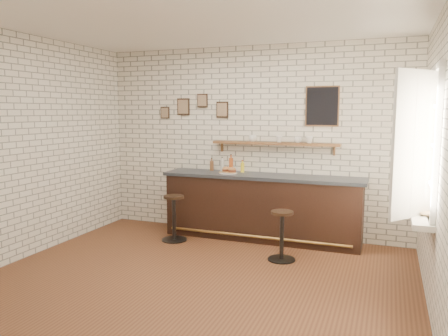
{
  "coord_description": "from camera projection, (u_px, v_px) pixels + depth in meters",
  "views": [
    {
      "loc": [
        2.06,
        -4.69,
        1.98
      ],
      "look_at": [
        -0.06,
        0.9,
        1.2
      ],
      "focal_mm": 35.0,
      "sensor_mm": 36.0,
      "label": 1
    }
  ],
  "objects": [
    {
      "name": "ground",
      "position": [
        203.0,
        274.0,
        5.33
      ],
      "size": [
        5.0,
        5.0,
        0.0
      ],
      "primitive_type": "plane",
      "color": "brown",
      "rests_on": "ground"
    },
    {
      "name": "bar_counter",
      "position": [
        262.0,
        207.0,
        6.75
      ],
      "size": [
        3.1,
        0.65,
        1.01
      ],
      "color": "black",
      "rests_on": "ground"
    },
    {
      "name": "sandwich_plate",
      "position": [
        228.0,
        173.0,
        6.84
      ],
      "size": [
        0.28,
        0.28,
        0.01
      ],
      "primitive_type": "cylinder",
      "color": "white",
      "rests_on": "bar_counter"
    },
    {
      "name": "ciabatta_sandwich",
      "position": [
        229.0,
        170.0,
        6.83
      ],
      "size": [
        0.27,
        0.19,
        0.08
      ],
      "color": "#B8824B",
      "rests_on": "sandwich_plate"
    },
    {
      "name": "potato_chips",
      "position": [
        228.0,
        172.0,
        6.84
      ],
      "size": [
        0.26,
        0.18,
        0.0
      ],
      "color": "#E0B64F",
      "rests_on": "sandwich_plate"
    },
    {
      "name": "bitters_bottle_brown",
      "position": [
        212.0,
        165.0,
        7.14
      ],
      "size": [
        0.06,
        0.06,
        0.21
      ],
      "color": "brown",
      "rests_on": "bar_counter"
    },
    {
      "name": "bitters_bottle_white",
      "position": [
        222.0,
        165.0,
        7.08
      ],
      "size": [
        0.06,
        0.06,
        0.23
      ],
      "color": "beige",
      "rests_on": "bar_counter"
    },
    {
      "name": "bitters_bottle_amber",
      "position": [
        231.0,
        164.0,
        7.02
      ],
      "size": [
        0.07,
        0.07,
        0.28
      ],
      "color": "#AB491B",
      "rests_on": "bar_counter"
    },
    {
      "name": "condiment_bottle_yellow",
      "position": [
        242.0,
        167.0,
        6.96
      ],
      "size": [
        0.06,
        0.06,
        0.19
      ],
      "color": "yellow",
      "rests_on": "bar_counter"
    },
    {
      "name": "bar_stool_left",
      "position": [
        174.0,
        216.0,
        6.68
      ],
      "size": [
        0.39,
        0.39,
        0.7
      ],
      "color": "black",
      "rests_on": "ground"
    },
    {
      "name": "bar_stool_right",
      "position": [
        282.0,
        234.0,
        5.8
      ],
      "size": [
        0.37,
        0.37,
        0.67
      ],
      "color": "black",
      "rests_on": "ground"
    },
    {
      "name": "wall_shelf",
      "position": [
        275.0,
        144.0,
        6.76
      ],
      "size": [
        2.0,
        0.18,
        0.18
      ],
      "color": "brown",
      "rests_on": "ground"
    },
    {
      "name": "shelf_cup_a",
      "position": [
        253.0,
        138.0,
        6.87
      ],
      "size": [
        0.13,
        0.13,
        0.1
      ],
      "primitive_type": "imported",
      "rotation": [
        0.0,
        0.0,
        -0.06
      ],
      "color": "white",
      "rests_on": "wall_shelf"
    },
    {
      "name": "shelf_cup_b",
      "position": [
        279.0,
        139.0,
        6.72
      ],
      "size": [
        0.15,
        0.15,
        0.1
      ],
      "primitive_type": "imported",
      "rotation": [
        0.0,
        0.0,
        0.57
      ],
      "color": "white",
      "rests_on": "wall_shelf"
    },
    {
      "name": "shelf_cup_c",
      "position": [
        298.0,
        140.0,
        6.62
      ],
      "size": [
        0.13,
        0.13,
        0.09
      ],
      "primitive_type": "imported",
      "rotation": [
        0.0,
        0.0,
        1.74
      ],
      "color": "white",
      "rests_on": "wall_shelf"
    },
    {
      "name": "shelf_cup_d",
      "position": [
        309.0,
        140.0,
        6.56
      ],
      "size": [
        0.13,
        0.13,
        0.1
      ],
      "primitive_type": "imported",
      "rotation": [
        0.0,
        0.0,
        0.25
      ],
      "color": "white",
      "rests_on": "wall_shelf"
    },
    {
      "name": "back_wall_decor",
      "position": [
        266.0,
        107.0,
        6.82
      ],
      "size": [
        2.96,
        0.02,
        0.56
      ],
      "color": "black",
      "rests_on": "ground"
    },
    {
      "name": "window_sill",
      "position": [
        420.0,
        213.0,
        4.65
      ],
      "size": [
        0.2,
        1.35,
        0.06
      ],
      "color": "white",
      "rests_on": "ground"
    },
    {
      "name": "casement_window",
      "position": [
        419.0,
        143.0,
        4.56
      ],
      "size": [
        0.4,
        1.3,
        1.56
      ],
      "color": "white",
      "rests_on": "ground"
    },
    {
      "name": "book_lower",
      "position": [
        419.0,
        213.0,
        4.48
      ],
      "size": [
        0.22,
        0.24,
        0.02
      ],
      "primitive_type": "imported",
      "rotation": [
        0.0,
        0.0,
        0.5
      ],
      "color": "tan",
      "rests_on": "window_sill"
    },
    {
      "name": "book_upper",
      "position": [
        419.0,
        212.0,
        4.47
      ],
      "size": [
        0.19,
        0.24,
        0.02
      ],
      "primitive_type": "imported",
      "rotation": [
        0.0,
        0.0,
        0.1
      ],
      "color": "tan",
      "rests_on": "book_lower"
    }
  ]
}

